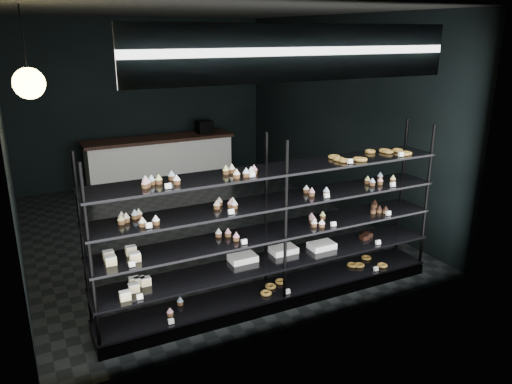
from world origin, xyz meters
TOP-DOWN VIEW (x-y plane):
  - room at (0.00, 0.00)m, footprint 5.01×6.01m
  - display_shelf at (-0.01, -2.45)m, footprint 4.00×0.50m
  - signage at (0.00, -2.93)m, footprint 3.30×0.05m
  - pendant_lamp at (-2.20, -1.46)m, footprint 0.30×0.30m
  - service_counter at (0.16, 2.50)m, footprint 2.90×0.65m

SIDE VIEW (x-z plane):
  - service_counter at x=0.16m, z-range -0.11..1.12m
  - display_shelf at x=-0.01m, z-range -0.33..1.58m
  - room at x=0.00m, z-range 0.00..3.20m
  - pendant_lamp at x=-2.20m, z-range 2.01..2.89m
  - signage at x=0.00m, z-range 2.50..3.00m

